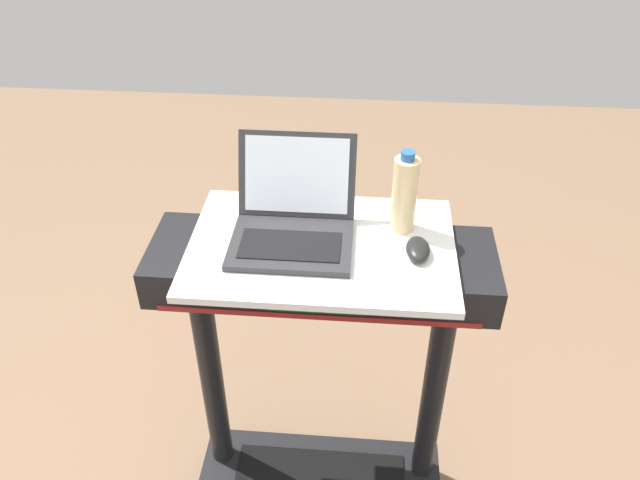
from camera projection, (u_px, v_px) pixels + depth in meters
The scene contains 4 objects.
desk_board at pixel (322, 247), 1.62m from camera, with size 0.68×0.46×0.02m, color white.
laptop at pixel (293, 221), 1.62m from camera, with size 0.31×0.31×0.23m.
computer_mouse at pixel (418, 249), 1.57m from camera, with size 0.06×0.10×0.03m, color black.
water_bottle at pixel (404, 194), 1.61m from camera, with size 0.07×0.07×0.23m.
Camera 1 is at (0.10, -0.59, 2.05)m, focal length 35.66 mm.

